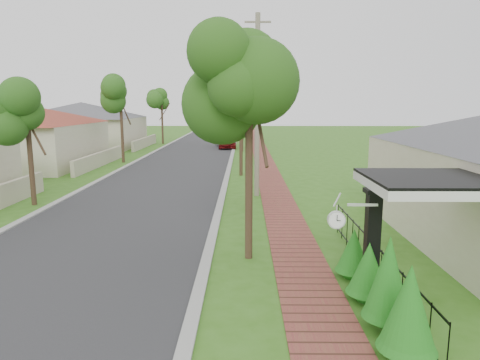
% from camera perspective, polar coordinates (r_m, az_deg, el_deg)
% --- Properties ---
extents(ground, '(160.00, 160.00, 0.00)m').
position_cam_1_polar(ground, '(11.17, -8.45, -12.86)').
color(ground, '#356718').
rests_on(ground, ground).
extents(road, '(7.00, 120.00, 0.02)m').
position_cam_1_polar(road, '(30.82, -8.20, 1.83)').
color(road, '#28282B').
rests_on(road, ground).
extents(kerb_right, '(0.30, 120.00, 0.10)m').
position_cam_1_polar(kerb_right, '(30.48, -1.40, 1.84)').
color(kerb_right, '#9E9E99').
rests_on(kerb_right, ground).
extents(kerb_left, '(0.30, 120.00, 0.10)m').
position_cam_1_polar(kerb_left, '(31.59, -14.76, 1.80)').
color(kerb_left, '#9E9E99').
rests_on(kerb_left, ground).
extents(sidewalk, '(1.50, 120.00, 0.03)m').
position_cam_1_polar(sidewalk, '(30.50, 3.48, 1.83)').
color(sidewalk, brown).
rests_on(sidewalk, ground).
extents(porch_post, '(0.48, 0.48, 2.52)m').
position_cam_1_polar(porch_post, '(10.11, 17.13, -8.89)').
color(porch_post, black).
rests_on(porch_post, ground).
extents(picket_fence, '(0.03, 8.02, 1.00)m').
position_cam_1_polar(picket_fence, '(11.30, 17.26, -10.03)').
color(picket_fence, black).
rests_on(picket_fence, ground).
extents(street_trees, '(10.70, 37.65, 5.89)m').
position_cam_1_polar(street_trees, '(37.28, -6.58, 10.25)').
color(street_trees, '#382619').
rests_on(street_trees, ground).
extents(hedge_row, '(0.88, 4.45, 1.97)m').
position_cam_1_polar(hedge_row, '(9.32, 18.15, -12.82)').
color(hedge_row, '#156B1A').
rests_on(hedge_row, ground).
extents(far_house_red, '(15.56, 15.56, 4.60)m').
position_cam_1_polar(far_house_red, '(34.52, -28.45, 5.51)').
color(far_house_red, beige).
rests_on(far_house_red, ground).
extents(far_house_grey, '(15.56, 15.56, 4.60)m').
position_cam_1_polar(far_house_grey, '(47.24, -20.24, 6.98)').
color(far_house_grey, beige).
rests_on(far_house_grey, ground).
extents(parked_car_red, '(1.90, 4.39, 1.48)m').
position_cam_1_polar(parked_car_red, '(43.30, -1.71, 5.24)').
color(parked_car_red, maroon).
rests_on(parked_car_red, ground).
extents(parked_car_white, '(2.39, 4.94, 1.56)m').
position_cam_1_polar(parked_car_white, '(44.60, -1.98, 5.43)').
color(parked_car_white, silver).
rests_on(parked_car_white, ground).
extents(near_tree, '(2.33, 2.33, 5.97)m').
position_cam_1_polar(near_tree, '(11.67, 1.24, 12.21)').
color(near_tree, '#382619').
rests_on(near_tree, ground).
extents(utility_pole, '(1.20, 0.24, 8.39)m').
position_cam_1_polar(utility_pole, '(20.17, 2.31, 9.81)').
color(utility_pole, gray).
rests_on(utility_pole, ground).
extents(station_clock, '(1.05, 0.13, 0.54)m').
position_cam_1_polar(station_clock, '(9.29, 13.01, -5.02)').
color(station_clock, silver).
rests_on(station_clock, ground).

